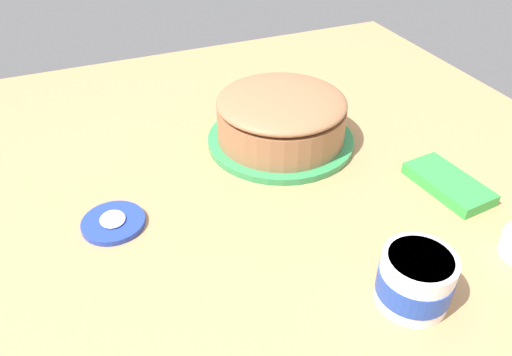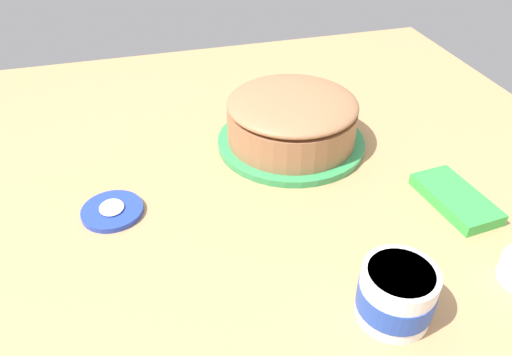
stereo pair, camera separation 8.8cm
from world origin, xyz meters
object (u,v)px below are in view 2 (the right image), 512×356
object	(u,v)px
frosted_cake	(292,122)
candy_box_lower	(455,199)
frosting_tub_lid	(112,210)
frosting_tub	(396,293)

from	to	relation	value
frosted_cake	candy_box_lower	xyz separation A→B (m)	(0.26, 0.22, -0.04)
frosted_cake	frosting_tub_lid	xyz separation A→B (m)	(0.13, -0.37, -0.05)
frosted_cake	candy_box_lower	distance (m)	0.34
candy_box_lower	frosted_cake	bearing A→B (deg)	-146.06
frosting_tub_lid	candy_box_lower	size ratio (longest dim) A/B	0.66
candy_box_lower	frosting_tub	bearing A→B (deg)	-55.53
frosted_cake	frosting_tub	bearing A→B (deg)	-0.68
frosting_tub_lid	candy_box_lower	distance (m)	0.60
frosted_cake	frosting_tub_lid	distance (m)	0.39
frosting_tub_lid	candy_box_lower	bearing A→B (deg)	76.97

